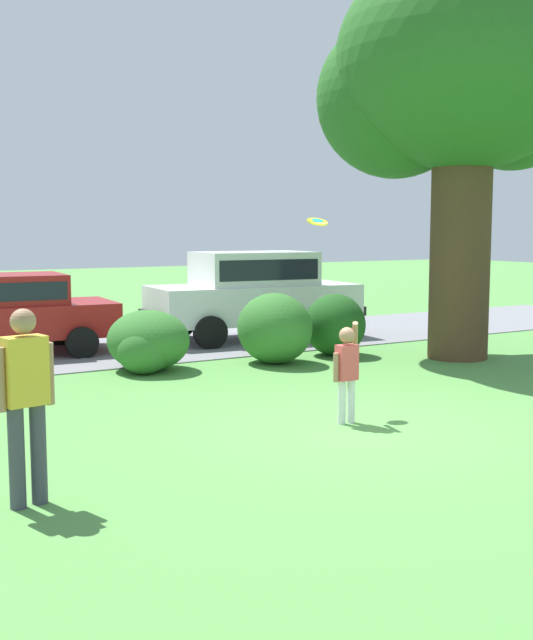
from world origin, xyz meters
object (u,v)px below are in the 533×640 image
(oak_tree_large, at_px, (458,79))
(frisbee, at_px, (317,222))
(parked_suv, at_px, (254,290))
(parked_sedan, at_px, (6,312))
(child_thrower, at_px, (347,367))
(adult_onlooker, at_px, (26,396))

(oak_tree_large, relative_size, frisbee, 26.35)
(frisbee, bearing_deg, parked_suv, 67.31)
(parked_suv, bearing_deg, parked_sedan, 175.37)
(oak_tree_large, distance_m, frisbee, 5.82)
(parked_sedan, xyz_separation_m, child_thrower, (2.39, -7.59, -0.13))
(parked_sedan, height_order, frisbee, frisbee)
(child_thrower, bearing_deg, parked_sedan, 107.44)
(parked_sedan, bearing_deg, child_thrower, -72.56)
(parked_sedan, distance_m, adult_onlooker, 8.76)
(parked_suv, distance_m, frisbee, 6.88)
(frisbee, bearing_deg, parked_sedan, 111.39)
(parked_sedan, bearing_deg, oak_tree_large, -30.97)
(oak_tree_large, distance_m, adult_onlooker, 10.82)
(frisbee, relative_size, adult_onlooker, 0.16)
(oak_tree_large, distance_m, parked_suv, 6.03)
(child_thrower, bearing_deg, parked_suv, 68.65)
(oak_tree_large, xyz_separation_m, child_thrower, (-4.88, -3.24, -4.43))
(parked_suv, xyz_separation_m, child_thrower, (-2.80, -7.17, -0.36))
(parked_sedan, relative_size, adult_onlooker, 2.60)
(frisbee, xyz_separation_m, adult_onlooker, (-4.38, -1.95, -1.53))
(parked_suv, bearing_deg, adult_onlooker, -130.54)
(parked_suv, height_order, child_thrower, parked_suv)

